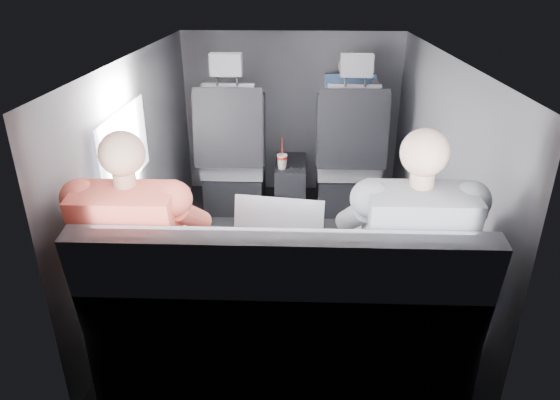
{
  "coord_description": "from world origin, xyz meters",
  "views": [
    {
      "loc": [
        0.06,
        -2.85,
        1.77
      ],
      "look_at": [
        -0.05,
        -0.05,
        0.49
      ],
      "focal_mm": 32.0,
      "sensor_mm": 36.0,
      "label": 1
    }
  ],
  "objects_px": {
    "front_seat_right": "(348,164)",
    "passenger_rear_right": "(405,259)",
    "front_seat_left": "(234,163)",
    "passenger_front_right": "(348,112)",
    "laptop_silver": "(279,233)",
    "passenger_rear_left": "(145,255)",
    "rear_bench": "(282,331)",
    "soda_cup": "(282,161)",
    "laptop_black": "(411,242)",
    "center_console": "(290,185)",
    "laptop_white": "(147,231)"
  },
  "relations": [
    {
      "from": "front_seat_right",
      "to": "soda_cup",
      "type": "relative_size",
      "value": 5.2
    },
    {
      "from": "front_seat_right",
      "to": "passenger_rear_left",
      "type": "distance_m",
      "value": 2.11
    },
    {
      "from": "rear_bench",
      "to": "passenger_front_right",
      "type": "height_order",
      "value": "passenger_front_right"
    },
    {
      "from": "front_seat_right",
      "to": "passenger_rear_right",
      "type": "xyz_separation_m",
      "value": [
        0.08,
        -1.81,
        0.24
      ]
    },
    {
      "from": "center_console",
      "to": "rear_bench",
      "type": "distance_m",
      "value": 1.94
    },
    {
      "from": "soda_cup",
      "to": "laptop_white",
      "type": "distance_m",
      "value": 1.61
    },
    {
      "from": "front_seat_left",
      "to": "rear_bench",
      "type": "xyz_separation_m",
      "value": [
        0.45,
        -1.9,
        -0.09
      ]
    },
    {
      "from": "passenger_rear_right",
      "to": "front_seat_left",
      "type": "bearing_deg",
      "value": 118.42
    },
    {
      "from": "center_console",
      "to": "passenger_rear_right",
      "type": "distance_m",
      "value": 1.97
    },
    {
      "from": "laptop_silver",
      "to": "passenger_rear_right",
      "type": "distance_m",
      "value": 0.59
    },
    {
      "from": "passenger_rear_right",
      "to": "passenger_rear_left",
      "type": "bearing_deg",
      "value": 179.98
    },
    {
      "from": "passenger_rear_right",
      "to": "rear_bench",
      "type": "bearing_deg",
      "value": -169.83
    },
    {
      "from": "front_seat_left",
      "to": "rear_bench",
      "type": "bearing_deg",
      "value": -76.69
    },
    {
      "from": "front_seat_left",
      "to": "soda_cup",
      "type": "xyz_separation_m",
      "value": [
        0.39,
        -0.11,
        0.06
      ]
    },
    {
      "from": "passenger_rear_left",
      "to": "passenger_front_right",
      "type": "xyz_separation_m",
      "value": [
        1.07,
        2.06,
        0.12
      ]
    },
    {
      "from": "rear_bench",
      "to": "passenger_rear_right",
      "type": "relative_size",
      "value": 1.28
    },
    {
      "from": "soda_cup",
      "to": "passenger_front_right",
      "type": "bearing_deg",
      "value": 35.09
    },
    {
      "from": "laptop_silver",
      "to": "passenger_front_right",
      "type": "distance_m",
      "value": 1.92
    },
    {
      "from": "laptop_silver",
      "to": "passenger_rear_left",
      "type": "bearing_deg",
      "value": -160.76
    },
    {
      "from": "rear_bench",
      "to": "laptop_black",
      "type": "xyz_separation_m",
      "value": [
        0.59,
        0.25,
        0.33
      ]
    },
    {
      "from": "front_seat_left",
      "to": "soda_cup",
      "type": "height_order",
      "value": "front_seat_left"
    },
    {
      "from": "passenger_front_right",
      "to": "soda_cup",
      "type": "bearing_deg",
      "value": -144.91
    },
    {
      "from": "passenger_rear_left",
      "to": "passenger_rear_right",
      "type": "xyz_separation_m",
      "value": [
        1.14,
        -0.0,
        0.01
      ]
    },
    {
      "from": "front_seat_left",
      "to": "passenger_front_right",
      "type": "bearing_deg",
      "value": 15.88
    },
    {
      "from": "passenger_rear_left",
      "to": "laptop_black",
      "type": "bearing_deg",
      "value": 7.37
    },
    {
      "from": "passenger_front_right",
      "to": "passenger_rear_right",
      "type": "bearing_deg",
      "value": -88.03
    },
    {
      "from": "rear_bench",
      "to": "front_seat_right",
      "type": "bearing_deg",
      "value": 76.69
    },
    {
      "from": "front_seat_right",
      "to": "laptop_silver",
      "type": "relative_size",
      "value": 2.88
    },
    {
      "from": "rear_bench",
      "to": "passenger_rear_right",
      "type": "xyz_separation_m",
      "value": [
        0.53,
        0.09,
        0.33
      ]
    },
    {
      "from": "center_console",
      "to": "laptop_silver",
      "type": "distance_m",
      "value": 1.7
    },
    {
      "from": "soda_cup",
      "to": "passenger_rear_left",
      "type": "height_order",
      "value": "passenger_rear_left"
    },
    {
      "from": "laptop_white",
      "to": "laptop_silver",
      "type": "height_order",
      "value": "laptop_silver"
    },
    {
      "from": "passenger_rear_right",
      "to": "laptop_black",
      "type": "bearing_deg",
      "value": 69.39
    },
    {
      "from": "passenger_rear_right",
      "to": "passenger_front_right",
      "type": "distance_m",
      "value": 2.07
    },
    {
      "from": "passenger_rear_right",
      "to": "laptop_silver",
      "type": "bearing_deg",
      "value": 159.7
    },
    {
      "from": "laptop_silver",
      "to": "passenger_rear_left",
      "type": "height_order",
      "value": "passenger_rear_left"
    },
    {
      "from": "front_seat_right",
      "to": "center_console",
      "type": "bearing_deg",
      "value": 174.93
    },
    {
      "from": "passenger_rear_left",
      "to": "passenger_rear_right",
      "type": "relative_size",
      "value": 0.98
    },
    {
      "from": "passenger_front_right",
      "to": "front_seat_right",
      "type": "bearing_deg",
      "value": -91.52
    },
    {
      "from": "rear_bench",
      "to": "passenger_rear_left",
      "type": "height_order",
      "value": "passenger_rear_left"
    },
    {
      "from": "center_console",
      "to": "passenger_front_right",
      "type": "xyz_separation_m",
      "value": [
        0.46,
        0.22,
        0.55
      ]
    },
    {
      "from": "laptop_black",
      "to": "passenger_rear_left",
      "type": "bearing_deg",
      "value": -172.63
    },
    {
      "from": "laptop_black",
      "to": "passenger_rear_right",
      "type": "xyz_separation_m",
      "value": [
        -0.06,
        -0.16,
        0.0
      ]
    },
    {
      "from": "passenger_rear_left",
      "to": "passenger_rear_right",
      "type": "distance_m",
      "value": 1.14
    },
    {
      "from": "front_seat_left",
      "to": "laptop_black",
      "type": "height_order",
      "value": "front_seat_left"
    },
    {
      "from": "front_seat_left",
      "to": "laptop_white",
      "type": "height_order",
      "value": "front_seat_left"
    },
    {
      "from": "laptop_black",
      "to": "passenger_rear_right",
      "type": "relative_size",
      "value": 0.3
    },
    {
      "from": "laptop_black",
      "to": "soda_cup",
      "type": "bearing_deg",
      "value": 112.81
    },
    {
      "from": "soda_cup",
      "to": "passenger_rear_left",
      "type": "bearing_deg",
      "value": -107.94
    },
    {
      "from": "front_seat_right",
      "to": "passenger_rear_right",
      "type": "bearing_deg",
      "value": -87.53
    }
  ]
}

